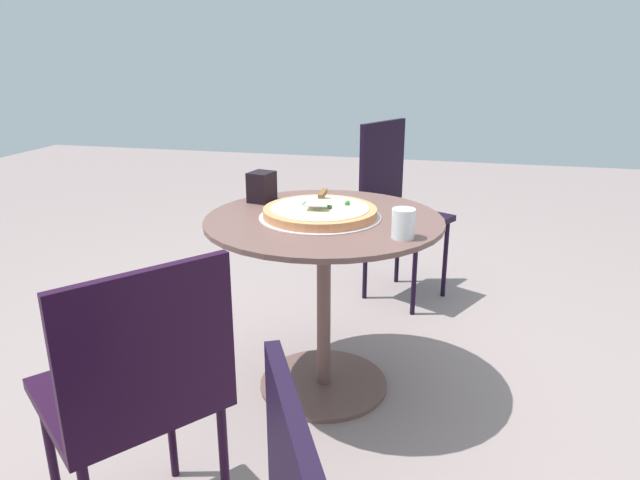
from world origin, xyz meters
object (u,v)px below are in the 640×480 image
object	(u,v)px
patio_table	(324,268)
patio_chair_far	(137,387)
pizza_on_tray	(320,212)
drinking_cup	(403,224)
patio_chair_near	(396,200)
napkin_dispenser	(262,187)
pizza_server	(320,198)

from	to	relation	value
patio_table	patio_chair_far	xyz separation A→B (m)	(-0.87, 0.25, 0.01)
pizza_on_tray	patio_chair_far	world-z (taller)	patio_chair_far
drinking_cup	patio_chair_near	world-z (taller)	patio_chair_near
drinking_cup	napkin_dispenser	bearing A→B (deg)	60.35
patio_table	pizza_server	xyz separation A→B (m)	(0.04, 0.02, 0.25)
drinking_cup	patio_chair_far	bearing A→B (deg)	142.16
pizza_server	patio_chair_near	world-z (taller)	patio_chair_near
drinking_cup	patio_table	bearing A→B (deg)	60.39
pizza_server	napkin_dispenser	size ratio (longest dim) A/B	1.80
pizza_on_tray	patio_chair_far	bearing A→B (deg)	164.86
patio_table	pizza_on_tray	world-z (taller)	pizza_on_tray
pizza_on_tray	napkin_dispenser	xyz separation A→B (m)	(0.17, 0.28, 0.04)
patio_chair_near	patio_chair_far	bearing A→B (deg)	167.57
pizza_server	patio_chair_near	bearing A→B (deg)	-10.88
pizza_server	drinking_cup	bearing A→B (deg)	-123.18
patio_table	napkin_dispenser	bearing A→B (deg)	60.30
pizza_on_tray	drinking_cup	world-z (taller)	drinking_cup
napkin_dispenser	patio_chair_far	size ratio (longest dim) A/B	0.14
drinking_cup	patio_chair_near	bearing A→B (deg)	7.15
pizza_server	patio_chair_near	distance (m)	0.97
napkin_dispenser	patio_chair_near	distance (m)	0.94
napkin_dispenser	patio_chair_far	xyz separation A→B (m)	(-1.04, -0.04, -0.25)
pizza_server	drinking_cup	world-z (taller)	drinking_cup
pizza_server	patio_chair_far	size ratio (longest dim) A/B	0.26
patio_chair_far	patio_table	bearing A→B (deg)	-16.01
pizza_on_tray	pizza_server	size ratio (longest dim) A/B	2.06
pizza_on_tray	patio_chair_near	xyz separation A→B (m)	(0.97, -0.17, -0.18)
napkin_dispenser	patio_chair_near	xyz separation A→B (m)	(0.80, -0.44, -0.23)
patio_table	patio_chair_near	bearing A→B (deg)	-9.10
napkin_dispenser	patio_chair_far	world-z (taller)	patio_chair_far
drinking_cup	napkin_dispenser	distance (m)	0.68
patio_table	pizza_on_tray	distance (m)	0.21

